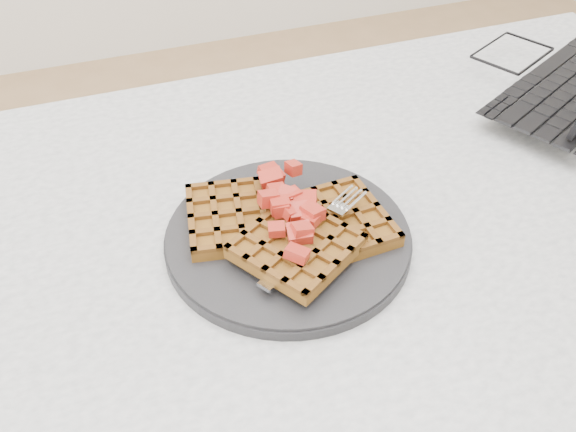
% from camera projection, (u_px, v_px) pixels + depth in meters
% --- Properties ---
extents(table, '(1.20, 0.80, 0.75)m').
position_uv_depth(table, '(358.00, 294.00, 0.81)').
color(table, silver).
rests_on(table, ground).
extents(plate, '(0.27, 0.27, 0.02)m').
position_uv_depth(plate, '(288.00, 238.00, 0.71)').
color(plate, black).
rests_on(plate, table).
extents(waffles, '(0.22, 0.21, 0.03)m').
position_uv_depth(waffles, '(289.00, 227.00, 0.69)').
color(waffles, brown).
rests_on(waffles, plate).
extents(strawberry_pile, '(0.15, 0.15, 0.02)m').
position_uv_depth(strawberry_pile, '(288.00, 206.00, 0.68)').
color(strawberry_pile, maroon).
rests_on(strawberry_pile, waffles).
extents(fork, '(0.16, 0.12, 0.02)m').
position_uv_depth(fork, '(321.00, 237.00, 0.68)').
color(fork, silver).
rests_on(fork, plate).
extents(laptop, '(0.45, 0.41, 0.26)m').
position_uv_depth(laptop, '(571.00, 65.00, 0.93)').
color(laptop, black).
rests_on(laptop, table).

